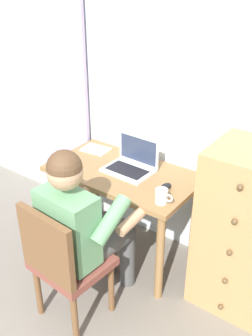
# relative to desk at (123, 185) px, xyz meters

# --- Properties ---
(wall_back) EXTENTS (4.80, 0.05, 2.50)m
(wall_back) POSITION_rel_desk_xyz_m (0.26, 0.37, 0.64)
(wall_back) COLOR silver
(wall_back) RESTS_ON ground_plane
(curtain_panel) EXTENTS (0.57, 0.03, 2.29)m
(curtain_panel) POSITION_rel_desk_xyz_m (-0.87, 0.30, 0.54)
(curtain_panel) COLOR #B29EBC
(curtain_panel) RESTS_ON ground_plane
(desk) EXTENTS (1.07, 0.61, 0.73)m
(desk) POSITION_rel_desk_xyz_m (0.00, 0.00, 0.00)
(desk) COLOR olive
(desk) RESTS_ON ground_plane
(dresser) EXTENTS (0.53, 0.51, 1.11)m
(dresser) POSITION_rel_desk_xyz_m (0.91, 0.07, -0.05)
(dresser) COLOR tan
(dresser) RESTS_ON ground_plane
(chair) EXTENTS (0.45, 0.43, 0.86)m
(chair) POSITION_rel_desk_xyz_m (0.11, -0.74, -0.13)
(chair) COLOR brown
(chair) RESTS_ON ground_plane
(person_seated) EXTENTS (0.55, 0.60, 1.18)m
(person_seated) POSITION_rel_desk_xyz_m (0.12, -0.56, 0.05)
(person_seated) COLOR #4C4C4C
(person_seated) RESTS_ON ground_plane
(laptop) EXTENTS (0.35, 0.26, 0.24)m
(laptop) POSITION_rel_desk_xyz_m (0.04, 0.06, 0.17)
(laptop) COLOR silver
(laptop) RESTS_ON desk
(computer_mouse) EXTENTS (0.06, 0.10, 0.03)m
(computer_mouse) POSITION_rel_desk_xyz_m (0.37, -0.03, 0.13)
(computer_mouse) COLOR black
(computer_mouse) RESTS_ON desk
(desk_clock) EXTENTS (0.09, 0.09, 0.03)m
(desk_clock) POSITION_rel_desk_xyz_m (-0.34, -0.15, 0.13)
(desk_clock) COLOR black
(desk_clock) RESTS_ON desk
(notebook_pad) EXTENTS (0.22, 0.17, 0.01)m
(notebook_pad) POSITION_rel_desk_xyz_m (-0.38, 0.15, 0.12)
(notebook_pad) COLOR silver
(notebook_pad) RESTS_ON desk
(coffee_mug) EXTENTS (0.12, 0.08, 0.09)m
(coffee_mug) POSITION_rel_desk_xyz_m (0.44, -0.19, 0.17)
(coffee_mug) COLOR silver
(coffee_mug) RESTS_ON desk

